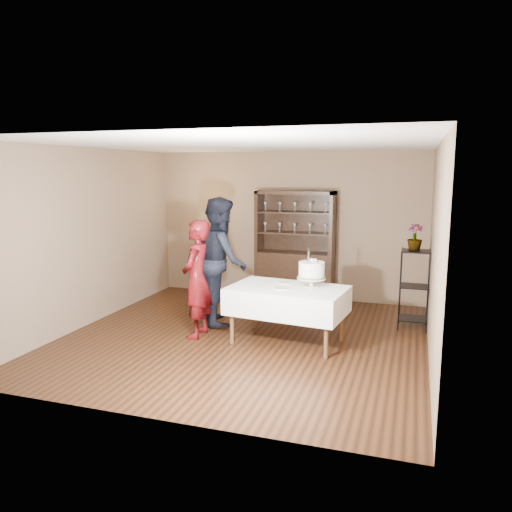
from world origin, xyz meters
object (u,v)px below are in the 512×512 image
(china_hutch, at_px, (295,265))
(cake, at_px, (312,271))
(plant_etagere, at_px, (414,286))
(cake_table, at_px, (287,300))
(potted_plant, at_px, (415,237))
(man, at_px, (221,260))
(woman, at_px, (197,279))

(china_hutch, distance_m, cake, 2.24)
(plant_etagere, bearing_deg, cake_table, -144.18)
(china_hutch, xyz_separation_m, potted_plant, (2.05, -1.01, 0.72))
(plant_etagere, xyz_separation_m, man, (-2.87, -0.57, 0.33))
(woman, xyz_separation_m, potted_plant, (2.91, 1.37, 0.54))
(man, bearing_deg, cake_table, -144.81)
(china_hutch, height_order, cake_table, china_hutch)
(man, bearing_deg, potted_plant, -105.84)
(woman, bearing_deg, plant_etagere, 110.05)
(man, bearing_deg, plant_etagere, -106.75)
(plant_etagere, bearing_deg, man, -168.71)
(china_hutch, xyz_separation_m, woman, (-0.86, -2.38, 0.17))
(cake_table, bearing_deg, potted_plant, 37.23)
(china_hutch, height_order, woman, china_hutch)
(plant_etagere, distance_m, woman, 3.23)
(woman, distance_m, man, 0.77)
(china_hutch, height_order, plant_etagere, china_hutch)
(china_hutch, distance_m, potted_plant, 2.40)
(cake, bearing_deg, man, 162.84)
(woman, relative_size, potted_plant, 4.34)
(woman, bearing_deg, cake_table, 91.86)
(cake_table, distance_m, cake, 0.52)
(plant_etagere, distance_m, cake_table, 2.03)
(china_hutch, xyz_separation_m, cake, (0.73, -2.09, 0.33))
(cake_table, bearing_deg, man, 153.23)
(plant_etagere, height_order, woman, woman)
(china_hutch, bearing_deg, woman, -109.85)
(cake_table, relative_size, man, 0.85)
(plant_etagere, bearing_deg, woman, -155.71)
(china_hutch, relative_size, potted_plant, 5.18)
(cake, height_order, potted_plant, potted_plant)
(man, relative_size, cake, 3.62)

